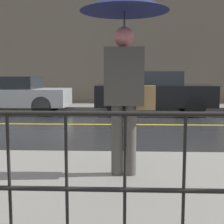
# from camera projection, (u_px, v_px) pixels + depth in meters

# --- Properties ---
(ground_plane) EXTENTS (80.00, 80.00, 0.00)m
(ground_plane) POSITION_uv_depth(u_px,v_px,m) (154.00, 125.00, 8.66)
(ground_plane) COLOR #262628
(sidewalk_near) EXTENTS (28.00, 3.17, 0.12)m
(sidewalk_near) POSITION_uv_depth(u_px,v_px,m) (197.00, 191.00, 3.55)
(sidewalk_near) COLOR gray
(sidewalk_near) RESTS_ON ground_plane
(sidewalk_far) EXTENTS (28.00, 2.09, 0.12)m
(sidewalk_far) POSITION_uv_depth(u_px,v_px,m) (144.00, 106.00, 13.23)
(sidewalk_far) COLOR gray
(sidewalk_far) RESTS_ON ground_plane
(lane_marking) EXTENTS (25.20, 0.12, 0.01)m
(lane_marking) POSITION_uv_depth(u_px,v_px,m) (154.00, 125.00, 8.66)
(lane_marking) COLOR gold
(lane_marking) RESTS_ON ground_plane
(building_storefront) EXTENTS (28.00, 0.30, 4.95)m
(building_storefront) POSITION_uv_depth(u_px,v_px,m) (143.00, 51.00, 14.13)
(building_storefront) COLOR #706656
(building_storefront) RESTS_ON ground_plane
(pedestrian) EXTENTS (1.07, 1.07, 2.25)m
(pedestrian) POSITION_uv_depth(u_px,v_px,m) (125.00, 34.00, 3.75)
(pedestrian) COLOR #4C4742
(pedestrian) RESTS_ON sidewalk_near
(car_silver) EXTENTS (3.90, 1.77, 1.33)m
(car_silver) POSITION_uv_depth(u_px,v_px,m) (13.00, 94.00, 11.20)
(car_silver) COLOR #B2B5BA
(car_silver) RESTS_ON ground_plane
(car_black) EXTENTS (4.04, 1.89, 1.50)m
(car_black) POSITION_uv_depth(u_px,v_px,m) (153.00, 92.00, 10.98)
(car_black) COLOR black
(car_black) RESTS_ON ground_plane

